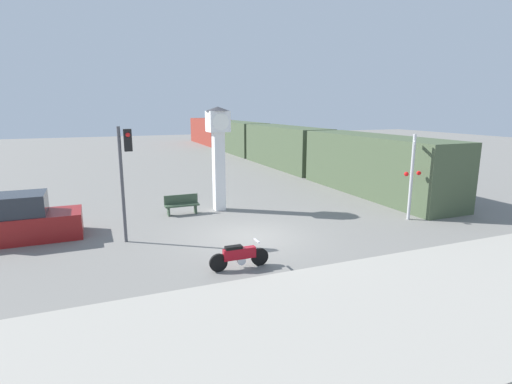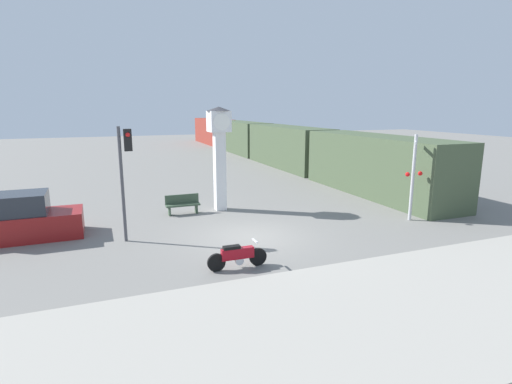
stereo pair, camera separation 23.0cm
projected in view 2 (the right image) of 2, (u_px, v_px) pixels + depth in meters
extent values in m
plane|color=slate|center=(251.00, 236.00, 15.69)|extent=(120.00, 120.00, 0.00)
cube|color=#9E998E|center=(350.00, 319.00, 9.47)|extent=(36.00, 6.00, 0.10)
cylinder|color=black|center=(258.00, 257.00, 12.79)|extent=(0.57, 0.10, 0.57)
cylinder|color=black|center=(216.00, 263.00, 12.31)|extent=(0.57, 0.10, 0.57)
cube|color=maroon|center=(237.00, 253.00, 12.50)|extent=(1.05, 0.22, 0.34)
cube|color=black|center=(232.00, 247.00, 12.39)|extent=(0.54, 0.22, 0.10)
cylinder|color=silver|center=(239.00, 260.00, 12.57)|extent=(0.27, 0.19, 0.27)
cube|color=silver|center=(255.00, 241.00, 12.64)|extent=(0.06, 0.42, 0.04)
cube|color=white|center=(220.00, 171.00, 19.43)|extent=(0.51, 0.51, 3.83)
cube|color=white|center=(219.00, 121.00, 18.93)|extent=(0.98, 0.98, 0.98)
cylinder|color=white|center=(222.00, 122.00, 18.47)|extent=(0.78, 0.02, 0.78)
cone|color=#333338|center=(219.00, 109.00, 18.80)|extent=(1.17, 1.17, 0.20)
cube|color=#425138|center=(377.00, 165.00, 23.01)|extent=(2.80, 11.24, 3.40)
cube|color=#425138|center=(288.00, 147.00, 33.81)|extent=(2.80, 11.24, 3.40)
cube|color=#425138|center=(242.00, 137.00, 44.61)|extent=(2.80, 11.24, 3.40)
cube|color=maroon|center=(214.00, 131.00, 55.41)|extent=(2.80, 11.24, 3.40)
cylinder|color=#47474C|center=(122.00, 185.00, 14.72)|extent=(0.12, 0.12, 4.32)
cube|color=black|center=(128.00, 140.00, 14.48)|extent=(0.28, 0.24, 0.80)
sphere|color=red|center=(128.00, 135.00, 14.30)|extent=(0.16, 0.16, 0.16)
cylinder|color=#B7B7BC|center=(413.00, 178.00, 17.60)|extent=(0.14, 0.14, 3.84)
cube|color=white|center=(416.00, 142.00, 17.27)|extent=(0.82, 0.82, 0.14)
sphere|color=red|center=(408.00, 174.00, 17.39)|extent=(0.20, 0.20, 0.20)
sphere|color=red|center=(420.00, 173.00, 17.63)|extent=(0.20, 0.20, 0.20)
cube|color=#384C38|center=(183.00, 205.00, 18.88)|extent=(1.60, 0.44, 0.08)
cube|color=#384C38|center=(182.00, 199.00, 19.01)|extent=(1.60, 0.06, 0.44)
cube|color=#384C38|center=(169.00, 211.00, 18.71)|extent=(0.08, 0.35, 0.41)
cube|color=#384C38|center=(196.00, 209.00, 19.16)|extent=(0.08, 0.35, 0.41)
cube|color=maroon|center=(24.00, 226.00, 15.33)|extent=(4.22, 1.85, 1.00)
cube|color=#262B33|center=(15.00, 204.00, 15.06)|extent=(2.22, 1.68, 0.80)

